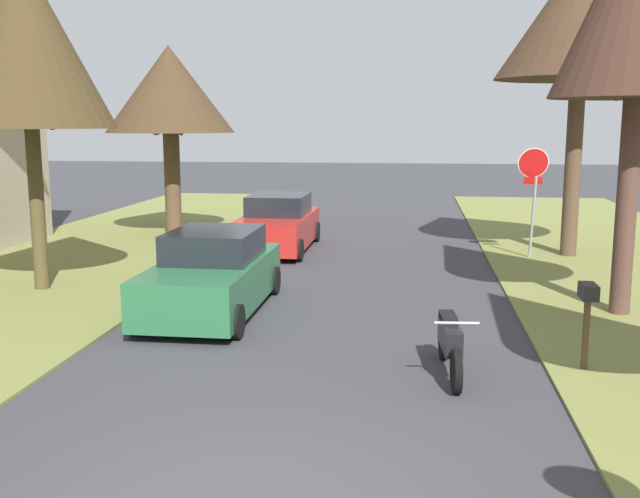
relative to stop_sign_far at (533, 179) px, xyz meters
name	(u,v)px	position (x,y,z in m)	size (l,w,h in m)	color
stop_sign_far	(533,179)	(0.00, 0.00, 0.00)	(0.82, 0.72, 2.91)	#9EA0A5
street_tree_right_mid_b	(582,16)	(1.08, 0.45, 4.16)	(4.36, 4.36, 7.96)	brown
street_tree_left_mid_a	(26,43)	(-11.09, -5.17, 3.07)	(3.51, 3.51, 6.96)	brown
street_tree_left_mid_b	(169,91)	(-10.73, 2.70, 2.42)	(4.00, 4.00, 5.92)	brown
parked_sedan_green	(213,275)	(-6.91, -6.47, -1.42)	(1.96, 4.41, 1.57)	#28663D
parked_sedan_red	(278,225)	(-6.94, 0.56, -1.42)	(1.96, 4.41, 1.57)	red
parked_motorcycle	(450,342)	(-2.56, -9.52, -1.66)	(0.60, 2.05, 0.97)	black
curbside_mailbox	(588,302)	(-0.59, -9.15, -1.09)	(0.22, 0.44, 1.27)	brown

